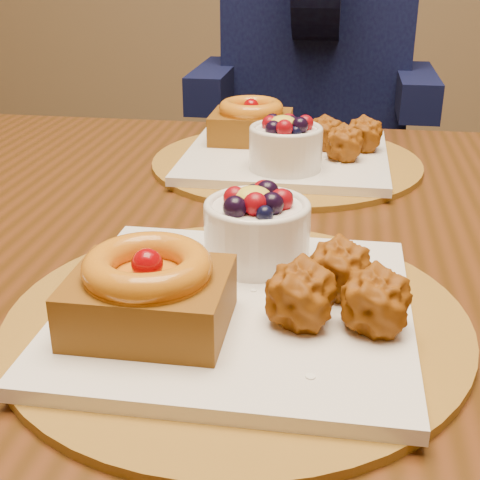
{
  "coord_description": "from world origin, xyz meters",
  "views": [
    {
      "loc": [
        0.09,
        -0.82,
        1.04
      ],
      "look_at": [
        0.0,
        -0.3,
        0.81
      ],
      "focal_mm": 50.0,
      "sensor_mm": 36.0,
      "label": 1
    }
  ],
  "objects_px": {
    "dining_table": "(267,284)",
    "place_setting_far": "(284,147)",
    "place_setting_near": "(234,289)",
    "chair_far": "(321,182)",
    "diner": "(319,22)"
  },
  "relations": [
    {
      "from": "dining_table",
      "to": "place_setting_near",
      "type": "distance_m",
      "value": 0.24
    },
    {
      "from": "dining_table",
      "to": "place_setting_near",
      "type": "bearing_deg",
      "value": -90.92
    },
    {
      "from": "place_setting_far",
      "to": "chair_far",
      "type": "bearing_deg",
      "value": 87.55
    },
    {
      "from": "place_setting_near",
      "to": "diner",
      "type": "relative_size",
      "value": 0.46
    },
    {
      "from": "place_setting_near",
      "to": "diner",
      "type": "height_order",
      "value": "diner"
    },
    {
      "from": "dining_table",
      "to": "place_setting_far",
      "type": "xyz_separation_m",
      "value": [
        -0.0,
        0.21,
        0.1
      ]
    },
    {
      "from": "place_setting_far",
      "to": "chair_far",
      "type": "xyz_separation_m",
      "value": [
        0.03,
        0.75,
        -0.3
      ]
    },
    {
      "from": "chair_far",
      "to": "diner",
      "type": "height_order",
      "value": "diner"
    },
    {
      "from": "place_setting_near",
      "to": "chair_far",
      "type": "bearing_deg",
      "value": 88.44
    },
    {
      "from": "dining_table",
      "to": "diner",
      "type": "bearing_deg",
      "value": 89.48
    },
    {
      "from": "place_setting_near",
      "to": "diner",
      "type": "distance_m",
      "value": 1.1
    },
    {
      "from": "dining_table",
      "to": "place_setting_far",
      "type": "bearing_deg",
      "value": 90.86
    },
    {
      "from": "place_setting_near",
      "to": "chair_far",
      "type": "height_order",
      "value": "chair_far"
    },
    {
      "from": "dining_table",
      "to": "chair_far",
      "type": "bearing_deg",
      "value": 88.29
    },
    {
      "from": "chair_far",
      "to": "diner",
      "type": "distance_m",
      "value": 0.41
    }
  ]
}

